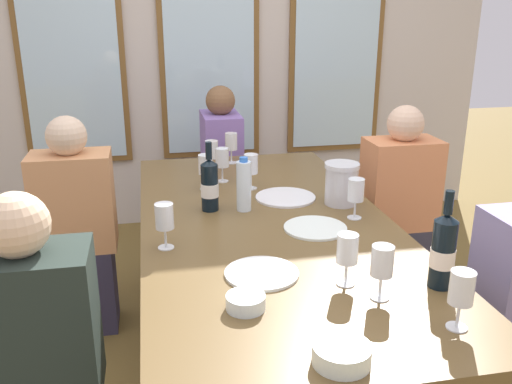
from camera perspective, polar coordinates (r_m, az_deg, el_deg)
ground_plane at (r=2.66m, az=1.10°, el=-18.13°), size 12.00×12.00×0.00m
back_wall_with_windows at (r=4.11m, az=-4.96°, el=16.68°), size 4.23×0.10×2.90m
dining_table at (r=2.32m, az=1.20°, el=-4.75°), size 1.03×2.15×0.74m
white_plate_0 at (r=2.23m, az=6.13°, el=-3.71°), size 0.25×0.25×0.01m
white_plate_1 at (r=1.86m, az=0.59°, el=-8.38°), size 0.25×0.25×0.01m
white_plate_2 at (r=2.57m, az=3.06°, el=-0.55°), size 0.28×0.28×0.01m
metal_pitcher at (r=2.50m, az=8.79°, el=0.88°), size 0.16×0.16×0.19m
wine_bottle_0 at (r=1.84m, az=18.76°, el=-5.76°), size 0.08×0.08×0.32m
wine_bottle_1 at (r=2.40m, az=-4.81°, el=0.75°), size 0.08×0.08×0.31m
tasting_bowl_0 at (r=1.46m, az=8.83°, el=-16.22°), size 0.15×0.15×0.05m
tasting_bowl_1 at (r=1.66m, az=-1.07°, el=-11.28°), size 0.12×0.12×0.04m
water_bottle at (r=2.39m, az=-1.27°, el=0.68°), size 0.06×0.06×0.24m
wine_glass_0 at (r=2.33m, az=10.27°, el=0.01°), size 0.07×0.07×0.17m
wine_glass_1 at (r=1.63m, az=20.44°, el=-9.52°), size 0.07×0.07×0.17m
wine_glass_2 at (r=1.78m, az=9.41°, el=-6.03°), size 0.07×0.07×0.17m
wine_glass_3 at (r=2.04m, az=-9.44°, el=-2.60°), size 0.07×0.07×0.17m
wine_glass_4 at (r=2.67m, az=-0.53°, el=2.73°), size 0.07×0.07×0.17m
wine_glass_5 at (r=2.95m, az=-4.59°, el=4.31°), size 0.07×0.07×0.17m
wine_glass_6 at (r=3.12m, az=-2.58°, el=5.08°), size 0.07×0.07×0.17m
wine_glass_7 at (r=2.79m, az=-3.52°, el=3.47°), size 0.07×0.07×0.17m
wine_glass_8 at (r=1.72m, az=12.89°, el=-7.22°), size 0.07×0.07×0.17m
wine_glass_9 at (r=2.67m, az=-5.25°, el=2.67°), size 0.07×0.07×0.17m
seated_person_0 at (r=1.90m, az=-21.58°, el=-16.99°), size 0.38×0.24×1.11m
seated_person_2 at (r=2.88m, az=-17.97°, el=-4.02°), size 0.38×0.24×1.11m
seated_person_3 at (r=3.10m, az=14.42°, el=-2.05°), size 0.38×0.24×1.11m
seated_person_4 at (r=3.69m, az=-3.54°, el=1.89°), size 0.24×0.38×1.11m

